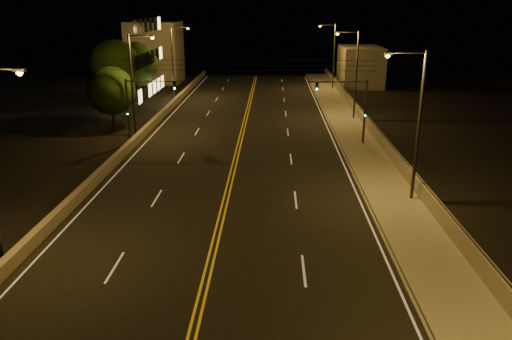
{
  "coord_description": "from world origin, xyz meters",
  "views": [
    {
      "loc": [
        2.94,
        -10.38,
        11.86
      ],
      "look_at": [
        2.0,
        18.0,
        2.5
      ],
      "focal_mm": 35.0,
      "sensor_mm": 36.0,
      "label": 1
    }
  ],
  "objects_px": {
    "streetlight_2": "(354,70)",
    "traffic_signal_left": "(139,103)",
    "tree_2": "(137,64)",
    "streetlight_3": "(332,53)",
    "traffic_signal_right": "(354,105)",
    "tree_0": "(111,91)",
    "tree_1": "(114,66)",
    "streetlight_5": "(135,78)",
    "streetlight_1": "(415,118)",
    "streetlight_6": "(174,58)"
  },
  "relations": [
    {
      "from": "streetlight_3",
      "to": "streetlight_5",
      "type": "xyz_separation_m",
      "value": [
        -21.46,
        -27.53,
        0.0
      ]
    },
    {
      "from": "tree_1",
      "to": "streetlight_1",
      "type": "bearing_deg",
      "value": -46.22
    },
    {
      "from": "streetlight_1",
      "to": "traffic_signal_right",
      "type": "bearing_deg",
      "value": 96.66
    },
    {
      "from": "tree_2",
      "to": "tree_1",
      "type": "bearing_deg",
      "value": -95.03
    },
    {
      "from": "streetlight_6",
      "to": "traffic_signal_right",
      "type": "distance_m",
      "value": 30.48
    },
    {
      "from": "tree_0",
      "to": "tree_2",
      "type": "xyz_separation_m",
      "value": [
        -1.93,
        17.11,
        0.71
      ]
    },
    {
      "from": "streetlight_3",
      "to": "streetlight_6",
      "type": "bearing_deg",
      "value": -159.91
    },
    {
      "from": "streetlight_2",
      "to": "streetlight_6",
      "type": "height_order",
      "value": "same"
    },
    {
      "from": "streetlight_1",
      "to": "tree_0",
      "type": "distance_m",
      "value": 30.47
    },
    {
      "from": "tree_1",
      "to": "streetlight_2",
      "type": "bearing_deg",
      "value": -8.68
    },
    {
      "from": "streetlight_3",
      "to": "tree_0",
      "type": "xyz_separation_m",
      "value": [
        -24.31,
        -25.86,
        -1.44
      ]
    },
    {
      "from": "tree_0",
      "to": "tree_1",
      "type": "bearing_deg",
      "value": 104.8
    },
    {
      "from": "streetlight_1",
      "to": "streetlight_2",
      "type": "xyz_separation_m",
      "value": [
        0.0,
        23.95,
        0.0
      ]
    },
    {
      "from": "streetlight_3",
      "to": "streetlight_5",
      "type": "distance_m",
      "value": 34.9
    },
    {
      "from": "streetlight_2",
      "to": "streetlight_5",
      "type": "height_order",
      "value": "same"
    },
    {
      "from": "streetlight_3",
      "to": "traffic_signal_left",
      "type": "height_order",
      "value": "streetlight_3"
    },
    {
      "from": "streetlight_2",
      "to": "streetlight_5",
      "type": "distance_m",
      "value": 22.67
    },
    {
      "from": "tree_1",
      "to": "traffic_signal_left",
      "type": "bearing_deg",
      "value": -65.95
    },
    {
      "from": "streetlight_3",
      "to": "tree_1",
      "type": "height_order",
      "value": "streetlight_3"
    },
    {
      "from": "streetlight_6",
      "to": "traffic_signal_right",
      "type": "relative_size",
      "value": 1.61
    },
    {
      "from": "streetlight_6",
      "to": "traffic_signal_left",
      "type": "height_order",
      "value": "streetlight_6"
    },
    {
      "from": "streetlight_2",
      "to": "tree_2",
      "type": "xyz_separation_m",
      "value": [
        -26.24,
        11.47,
        -0.73
      ]
    },
    {
      "from": "streetlight_6",
      "to": "tree_2",
      "type": "relative_size",
      "value": 1.26
    },
    {
      "from": "streetlight_2",
      "to": "traffic_signal_right",
      "type": "bearing_deg",
      "value": -98.31
    },
    {
      "from": "traffic_signal_left",
      "to": "tree_0",
      "type": "relative_size",
      "value": 0.93
    },
    {
      "from": "streetlight_3",
      "to": "streetlight_1",
      "type": "bearing_deg",
      "value": -90.0
    },
    {
      "from": "streetlight_1",
      "to": "traffic_signal_left",
      "type": "bearing_deg",
      "value": 146.77
    },
    {
      "from": "tree_0",
      "to": "tree_2",
      "type": "bearing_deg",
      "value": 96.42
    },
    {
      "from": "streetlight_5",
      "to": "traffic_signal_left",
      "type": "height_order",
      "value": "streetlight_5"
    },
    {
      "from": "streetlight_1",
      "to": "streetlight_3",
      "type": "distance_m",
      "value": 44.17
    },
    {
      "from": "streetlight_6",
      "to": "tree_2",
      "type": "xyz_separation_m",
      "value": [
        -4.78,
        -0.91,
        -0.73
      ]
    },
    {
      "from": "streetlight_3",
      "to": "traffic_signal_right",
      "type": "bearing_deg",
      "value": -92.88
    },
    {
      "from": "streetlight_5",
      "to": "streetlight_6",
      "type": "height_order",
      "value": "same"
    },
    {
      "from": "traffic_signal_left",
      "to": "tree_2",
      "type": "bearing_deg",
      "value": 105.02
    },
    {
      "from": "streetlight_6",
      "to": "streetlight_2",
      "type": "bearing_deg",
      "value": -29.98
    },
    {
      "from": "streetlight_6",
      "to": "tree_0",
      "type": "relative_size",
      "value": 1.49
    },
    {
      "from": "streetlight_1",
      "to": "tree_2",
      "type": "height_order",
      "value": "streetlight_1"
    },
    {
      "from": "streetlight_3",
      "to": "traffic_signal_left",
      "type": "relative_size",
      "value": 1.61
    },
    {
      "from": "streetlight_5",
      "to": "streetlight_6",
      "type": "xyz_separation_m",
      "value": [
        0.0,
        19.68,
        0.0
      ]
    },
    {
      "from": "traffic_signal_right",
      "to": "tree_1",
      "type": "xyz_separation_m",
      "value": [
        -25.33,
        14.75,
        1.48
      ]
    },
    {
      "from": "streetlight_5",
      "to": "tree_2",
      "type": "height_order",
      "value": "streetlight_5"
    },
    {
      "from": "tree_0",
      "to": "tree_1",
      "type": "xyz_separation_m",
      "value": [
        -2.57,
        9.74,
        1.22
      ]
    },
    {
      "from": "traffic_signal_right",
      "to": "tree_1",
      "type": "distance_m",
      "value": 29.35
    },
    {
      "from": "streetlight_2",
      "to": "traffic_signal_left",
      "type": "bearing_deg",
      "value": -152.34
    },
    {
      "from": "streetlight_1",
      "to": "streetlight_2",
      "type": "bearing_deg",
      "value": 90.0
    },
    {
      "from": "tree_1",
      "to": "streetlight_5",
      "type": "bearing_deg",
      "value": -64.55
    },
    {
      "from": "streetlight_1",
      "to": "traffic_signal_left",
      "type": "relative_size",
      "value": 1.61
    },
    {
      "from": "streetlight_5",
      "to": "streetlight_1",
      "type": "bearing_deg",
      "value": -37.8
    },
    {
      "from": "streetlight_1",
      "to": "streetlight_5",
      "type": "distance_m",
      "value": 27.16
    },
    {
      "from": "streetlight_2",
      "to": "tree_1",
      "type": "relative_size",
      "value": 1.14
    }
  ]
}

